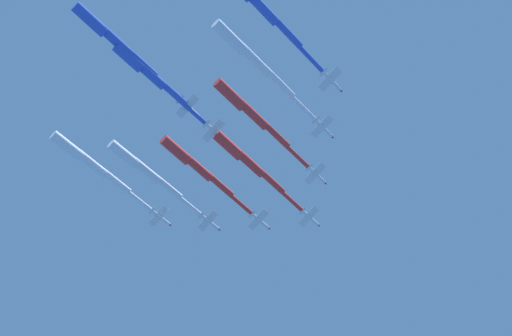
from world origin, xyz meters
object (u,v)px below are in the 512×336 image
at_px(jet_port_inner, 199,169).
at_px(jet_trail_starboard, 117,43).
at_px(jet_starboard_inner, 254,116).
at_px(jet_lead, 251,164).
at_px(jet_starboard_mid, 255,61).
at_px(jet_port_outer, 92,164).
at_px(jet_starboard_outer, 262,9).
at_px(jet_trail_port, 152,77).
at_px(jet_port_mid, 147,172).

xyz_separation_m(jet_port_inner, jet_trail_starboard, (48.83, 6.05, 1.55)).
distance_m(jet_port_inner, jet_starboard_inner, 26.34).
distance_m(jet_lead, jet_starboard_mid, 36.43).
distance_m(jet_port_outer, jet_starboard_outer, 78.96).
xyz_separation_m(jet_starboard_inner, jet_trail_port, (29.14, -17.88, -0.64)).
height_order(jet_lead, jet_starboard_mid, jet_starboard_mid).
height_order(jet_port_outer, jet_trail_starboard, jet_port_outer).
xyz_separation_m(jet_port_inner, jet_starboard_mid, (19.87, 36.69, 2.46)).
xyz_separation_m(jet_port_inner, jet_starboard_inner, (5.12, 25.78, 1.70)).
bearing_deg(jet_lead, jet_trail_starboard, -8.47).
bearing_deg(jet_starboard_inner, jet_trail_port, -31.54).
distance_m(jet_lead, jet_starboard_outer, 53.72).
bearing_deg(jet_trail_starboard, jet_starboard_outer, 110.74).
distance_m(jet_starboard_inner, jet_starboard_outer, 35.67).
xyz_separation_m(jet_port_mid, jet_trail_port, (25.34, 22.81, 1.27)).
bearing_deg(jet_trail_starboard, jet_starboard_inner, 155.70).
bearing_deg(jet_starboard_mid, jet_port_outer, -89.63).
xyz_separation_m(jet_starboard_mid, jet_trail_port, (14.39, -28.79, -1.40)).
distance_m(jet_lead, jet_port_inner, 17.33).
relative_size(jet_lead, jet_port_outer, 0.99).
relative_size(jet_lead, jet_starboard_mid, 0.95).
distance_m(jet_starboard_mid, jet_trail_starboard, 42.17).
xyz_separation_m(jet_port_inner, jet_trail_port, (34.26, 7.90, 1.06)).
height_order(jet_starboard_outer, jet_trail_port, jet_trail_port).
distance_m(jet_port_inner, jet_starboard_outer, 58.32).
xyz_separation_m(jet_starboard_mid, jet_starboard_outer, (13.01, 11.46, -1.78)).
height_order(jet_starboard_mid, jet_starboard_outer, jet_starboard_mid).
bearing_deg(jet_port_mid, jet_lead, 121.38).
height_order(jet_port_inner, jet_starboard_outer, jet_starboard_outer).
distance_m(jet_port_mid, jet_trail_starboard, 45.11).
height_order(jet_port_inner, jet_trail_starboard, jet_trail_starboard).
distance_m(jet_starboard_inner, jet_port_outer, 57.59).
bearing_deg(jet_starboard_outer, jet_starboard_mid, -138.63).
xyz_separation_m(jet_lead, jet_starboard_mid, (28.99, 22.02, 1.16)).
bearing_deg(jet_trail_port, jet_port_inner, -167.02).
distance_m(jet_starboard_inner, jet_port_mid, 40.91).
relative_size(jet_starboard_mid, jet_trail_starboard, 1.06).
relative_size(jet_port_mid, jet_trail_starboard, 0.97).
bearing_deg(jet_port_inner, jet_trail_port, 12.98).
bearing_deg(jet_starboard_outer, jet_trail_port, -88.05).
bearing_deg(jet_starboard_inner, jet_starboard_mid, 36.50).
height_order(jet_starboard_inner, jet_trail_port, jet_starboard_inner).
xyz_separation_m(jet_lead, jet_trail_starboard, (57.95, -8.63, 0.25)).
height_order(jet_starboard_mid, jet_port_outer, jet_port_outer).
xyz_separation_m(jet_lead, jet_starboard_inner, (14.25, 11.11, 0.40)).
relative_size(jet_starboard_outer, jet_trail_starboard, 1.05).
height_order(jet_port_mid, jet_trail_starboard, jet_trail_starboard).
bearing_deg(jet_lead, jet_port_inner, -58.12).
bearing_deg(jet_port_mid, jet_trail_starboard, 27.70).
bearing_deg(jet_port_outer, jet_starboard_inner, 105.29).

